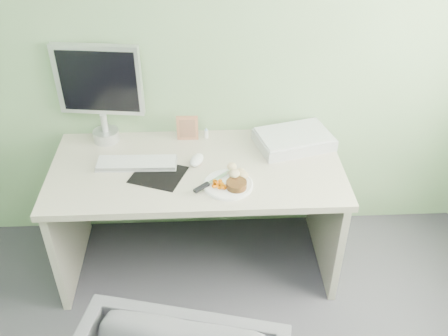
{
  "coord_description": "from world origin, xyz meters",
  "views": [
    {
      "loc": [
        0.05,
        -0.6,
        2.32
      ],
      "look_at": [
        0.14,
        1.5,
        0.81
      ],
      "focal_mm": 40.0,
      "sensor_mm": 36.0,
      "label": 1
    }
  ],
  "objects_px": {
    "scanner": "(294,140)",
    "monitor": "(99,88)",
    "desk": "(198,193)",
    "plate": "(228,185)"
  },
  "relations": [
    {
      "from": "plate",
      "to": "scanner",
      "type": "distance_m",
      "value": 0.55
    },
    {
      "from": "scanner",
      "to": "monitor",
      "type": "distance_m",
      "value": 1.14
    },
    {
      "from": "desk",
      "to": "plate",
      "type": "height_order",
      "value": "plate"
    },
    {
      "from": "scanner",
      "to": "monitor",
      "type": "xyz_separation_m",
      "value": [
        -1.09,
        0.12,
        0.29
      ]
    },
    {
      "from": "desk",
      "to": "monitor",
      "type": "height_order",
      "value": "monitor"
    },
    {
      "from": "plate",
      "to": "monitor",
      "type": "xyz_separation_m",
      "value": [
        -0.69,
        0.49,
        0.32
      ]
    },
    {
      "from": "desk",
      "to": "monitor",
      "type": "distance_m",
      "value": 0.8
    },
    {
      "from": "monitor",
      "to": "desk",
      "type": "bearing_deg",
      "value": -23.48
    },
    {
      "from": "plate",
      "to": "scanner",
      "type": "xyz_separation_m",
      "value": [
        0.4,
        0.37,
        0.03
      ]
    },
    {
      "from": "scanner",
      "to": "desk",
      "type": "bearing_deg",
      "value": -175.86
    }
  ]
}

